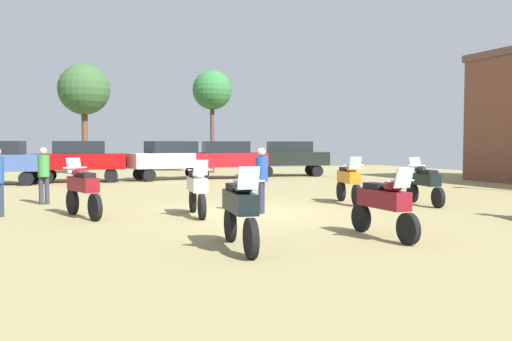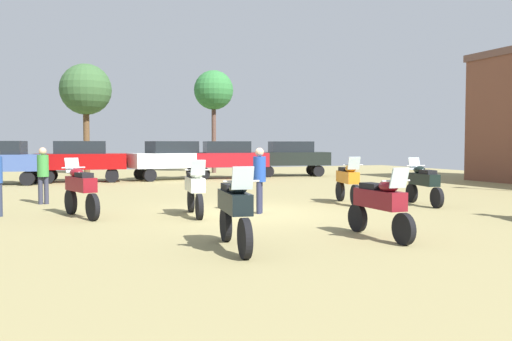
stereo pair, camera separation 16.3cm
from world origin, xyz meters
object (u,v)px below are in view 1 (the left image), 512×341
car_2 (226,157)px  car_6 (80,158)px  motorcycle_5 (384,203)px  tree_6 (84,90)px  tree_1 (212,91)px  motorcycle_10 (197,188)px  motorcycle_9 (83,189)px  person_1 (44,171)px  person_3 (262,175)px  car_1 (171,157)px  motorcycle_3 (240,208)px  motorcycle_7 (349,180)px  motorcycle_2 (424,182)px

car_2 → car_6: same height
motorcycle_5 → tree_6: 25.21m
tree_1 → motorcycle_5: bearing=-98.7°
motorcycle_5 → motorcycle_10: motorcycle_10 is taller
motorcycle_9 → person_1: person_1 is taller
car_6 → tree_6: tree_6 is taller
motorcycle_10 → car_2: 14.84m
motorcycle_5 → tree_1: 24.74m
car_6 → person_3: 14.57m
car_1 → tree_1: 7.96m
motorcycle_5 → motorcycle_10: bearing=-59.9°
motorcycle_10 → person_3: bearing=-178.9°
motorcycle_9 → car_2: car_2 is taller
motorcycle_5 → car_1: 18.44m
motorcycle_5 → person_1: bearing=-54.2°
motorcycle_3 → tree_1: 25.43m
car_1 → motorcycle_7: bearing=-177.7°
motorcycle_3 → car_6: size_ratio=0.51×
car_2 → person_3: (-3.58, -14.00, -0.13)m
motorcycle_9 → person_1: 3.65m
motorcycle_3 → tree_6: tree_6 is taller
motorcycle_5 → car_6: car_6 is taller
motorcycle_7 → person_1: (-8.91, 3.25, 0.31)m
motorcycle_7 → tree_6: (-6.67, 18.92, 4.32)m
motorcycle_7 → tree_1: 19.03m
car_2 → car_6: (-7.46, 0.05, 0.00)m
motorcycle_5 → person_1: person_1 is taller
car_1 → tree_1: bearing=-45.0°
tree_1 → tree_6: size_ratio=0.99×
car_6 → motorcycle_5: bearing=-159.5°
car_2 → person_3: 14.45m
motorcycle_9 → car_2: (8.13, 13.07, 0.43)m
motorcycle_5 → tree_1: tree_1 is taller
motorcycle_10 → car_1: 14.11m
motorcycle_5 → motorcycle_7: bearing=-114.6°
motorcycle_3 → tree_1: (6.76, 24.10, 4.48)m
motorcycle_3 → tree_6: bearing=-81.0°
motorcycle_10 → person_1: bearing=-43.0°
motorcycle_7 → motorcycle_10: 5.29m
motorcycle_5 → motorcycle_9: motorcycle_9 is taller
motorcycle_7 → tree_1: size_ratio=0.32×
motorcycle_5 → tree_6: size_ratio=0.33×
person_3 → tree_6: tree_6 is taller
motorcycle_2 → car_6: (-9.28, 14.02, 0.46)m
car_1 → car_2: bearing=-101.0°
motorcycle_3 → tree_1: bearing=-99.0°
motorcycle_2 → tree_1: 20.16m
motorcycle_7 → motorcycle_10: bearing=23.7°
motorcycle_2 → tree_6: 22.29m
car_6 → motorcycle_9: bearing=-176.8°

